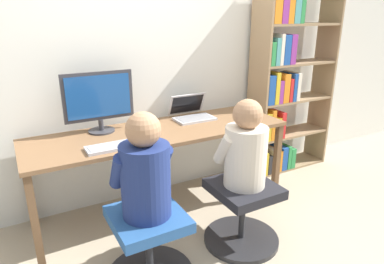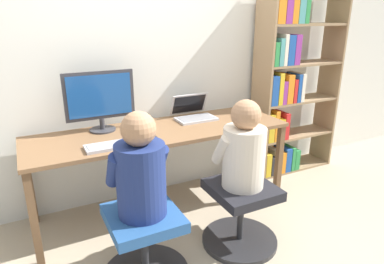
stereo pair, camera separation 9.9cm
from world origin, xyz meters
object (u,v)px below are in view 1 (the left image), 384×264
Objects in this scene: office_chair_left at (149,245)px; keyboard at (118,146)px; laptop at (192,114)px; desktop_monitor at (99,101)px; person_at_monitor at (145,172)px; person_at_laptop at (246,149)px; bookshelf at (283,87)px; office_chair_right at (242,212)px.

keyboard is at bearing 90.88° from office_chair_left.
laptop is 0.88m from keyboard.
desktop_monitor is 0.46m from keyboard.
person_at_laptop is (0.75, 0.02, -0.01)m from person_at_monitor.
bookshelf is at bearing 10.83° from keyboard.
desktop_monitor is 0.85× the size of person_at_monitor.
person_at_laptop is at bearing -92.98° from laptop.
person_at_monitor is (-0.79, -0.87, -0.02)m from laptop.
desktop_monitor is at bearing 177.57° from laptop.
office_chair_left is at bearing -89.04° from desktop_monitor.
laptop is 1.18m from person_at_monitor.
person_at_laptop is 1.41m from bookshelf.
person_at_laptop is at bearing -142.96° from bookshelf.
desktop_monitor reaches higher than keyboard.
office_chair_right is (0.77, -0.88, -0.74)m from desktop_monitor.
person_at_laptop is at bearing -48.92° from desktop_monitor.
bookshelf is at bearing -0.18° from laptop.
office_chair_right is at bearing -90.00° from person_at_laptop.
desktop_monitor is at bearing 91.06° from keyboard.
office_chair_left is 0.90× the size of person_at_laptop.
person_at_monitor is at bearing -89.11° from keyboard.
bookshelf is at bearing 37.18° from office_chair_right.
office_chair_right is at bearing -92.97° from laptop.
bookshelf reaches higher than office_chair_left.
laptop reaches higher than keyboard.
desktop_monitor reaches higher than person_at_monitor.
person_at_monitor is 1.03× the size of person_at_laptop.
office_chair_right is 0.50m from person_at_laptop.
bookshelf is at bearing 24.96° from office_chair_left.
office_chair_right is 1.55m from bookshelf.
office_chair_left is 0.87× the size of person_at_monitor.
keyboard is at bearing -169.17° from bookshelf.
desktop_monitor is 0.28× the size of bookshelf.
keyboard is (0.01, -0.40, -0.24)m from desktop_monitor.
desktop_monitor is at bearing 90.96° from office_chair_left.
laptop is 1.08m from bookshelf.
person_at_laptop is at bearing 2.07° from office_chair_left.
person_at_monitor is at bearing -178.26° from person_at_laptop.
person_at_laptop is at bearing 90.00° from office_chair_right.
office_chair_right is (0.76, -0.49, -0.50)m from keyboard.
person_at_laptop reaches higher than office_chair_right.
keyboard is (-0.80, -0.36, -0.03)m from laptop.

